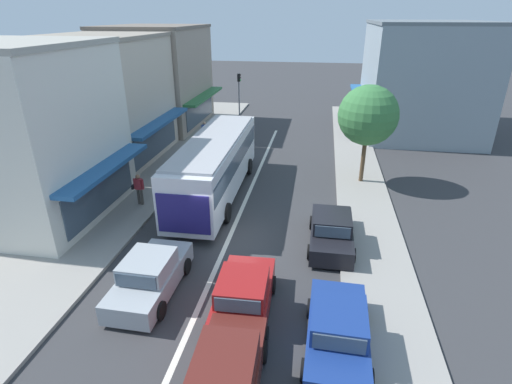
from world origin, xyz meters
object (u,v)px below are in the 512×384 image
Objects in this scene: pedestrian_with_handbag_near at (139,187)px; pedestrian_browsing_midblock at (205,131)px; sedan_adjacent_lane_trail at (243,298)px; street_tree_right at (368,116)px; city_bus at (215,162)px; hatchback_queue_far_back at (227,373)px; sedan_adjacent_lane_lead at (150,276)px; traffic_light_downstreet at (239,89)px; parked_sedan_kerb_front at (338,332)px; parked_sedan_kerb_second at (331,231)px.

pedestrian_browsing_midblock is (0.35, 10.80, -0.00)m from pedestrian_with_handbag_near.
street_tree_right is at bearing 69.06° from sedan_adjacent_lane_trail.
city_bus is 1.93× the size of street_tree_right.
hatchback_queue_far_back is 0.66× the size of street_tree_right.
street_tree_right is (4.49, 15.20, 3.28)m from hatchback_queue_far_back.
traffic_light_downstreet is (-1.91, 25.16, 2.19)m from sedan_adjacent_lane_lead.
traffic_light_downstreet is (-2.10, 16.66, 0.97)m from city_bus.
sedan_adjacent_lane_lead is at bearing 169.69° from sedan_adjacent_lane_trail.
pedestrian_with_handbag_near reaches higher than sedan_adjacent_lane_trail.
sedan_adjacent_lane_lead is at bearing 165.63° from parked_sedan_kerb_front.
traffic_light_downstreet is 2.58× the size of pedestrian_with_handbag_near.
parked_sedan_kerb_second is 22.56m from traffic_light_downstreet.
parked_sedan_kerb_front is (6.28, -10.15, -1.22)m from city_bus.
pedestrian_with_handbag_near is (-1.39, -18.70, -1.79)m from traffic_light_downstreet.
parked_sedan_kerb_second is 15.96m from pedestrian_browsing_midblock.
street_tree_right is at bearing 24.11° from pedestrian_with_handbag_near.
city_bus reaches higher than sedan_adjacent_lane_trail.
pedestrian_browsing_midblock is (-11.08, 5.69, -2.92)m from street_tree_right.
street_tree_right is at bearing 82.84° from parked_sedan_kerb_front.
pedestrian_browsing_midblock reaches higher than sedan_adjacent_lane_lead.
sedan_adjacent_lane_trail is 3.01m from hatchback_queue_far_back.
hatchback_queue_far_back is 0.89× the size of parked_sedan_kerb_second.
sedan_adjacent_lane_lead is 2.59× the size of pedestrian_browsing_midblock.
parked_sedan_kerb_second is 1.00× the size of traffic_light_downstreet.
parked_sedan_kerb_front is 13.73m from street_tree_right.
city_bus is 8.58m from sedan_adjacent_lane_lead.
parked_sedan_kerb_second is (6.15, -4.22, -1.22)m from city_bus.
street_tree_right reaches higher than parked_sedan_kerb_front.
parked_sedan_kerb_second is at bearing -12.73° from pedestrian_with_handbag_near.
parked_sedan_kerb_front is at bearing -72.65° from traffic_light_downstreet.
sedan_adjacent_lane_trail is at bearing -120.39° from parked_sedan_kerb_second.
traffic_light_downstreet is 8.17m from pedestrian_browsing_midblock.
traffic_light_downstreet reaches higher than parked_sedan_kerb_second.
city_bus is at bearing 145.55° from parked_sedan_kerb_second.
pedestrian_browsing_midblock is at bearing 107.50° from hatchback_queue_far_back.
traffic_light_downstreet is at bearing 82.50° from pedestrian_browsing_midblock.
sedan_adjacent_lane_lead is 5.13m from hatchback_queue_far_back.
pedestrian_browsing_midblock is (-1.04, -7.90, -1.79)m from traffic_light_downstreet.
parked_sedan_kerb_second is 2.58× the size of pedestrian_with_handbag_near.
street_tree_right is 3.47× the size of pedestrian_browsing_midblock.
sedan_adjacent_lane_trail is 1.01× the size of traffic_light_downstreet.
hatchback_queue_far_back is (3.45, -12.13, -1.17)m from city_bus.
sedan_adjacent_lane_trail is 1.00× the size of parked_sedan_kerb_front.
sedan_adjacent_lane_lead is (-3.46, 0.63, 0.00)m from sedan_adjacent_lane_trail.
street_tree_right is (10.04, -13.59, 1.13)m from traffic_light_downstreet.
traffic_light_downstreet is at bearing 107.35° from parked_sedan_kerb_front.
sedan_adjacent_lane_trail is at bearing -46.33° from pedestrian_with_handbag_near.
pedestrian_with_handbag_near is at bearing 117.11° from sedan_adjacent_lane_lead.
city_bus reaches higher than parked_sedan_kerb_front.
sedan_adjacent_lane_lead is (-0.18, -8.49, -1.22)m from city_bus.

